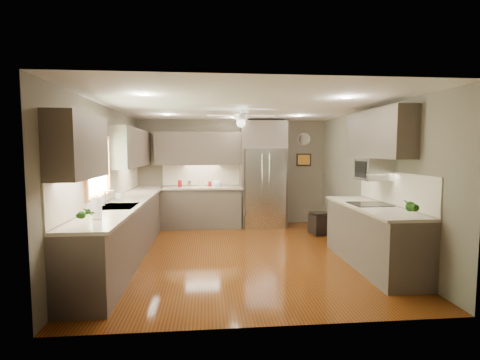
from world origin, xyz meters
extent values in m
plane|color=#432209|center=(0.00, 0.00, 0.00)|extent=(5.00, 5.00, 0.00)
plane|color=white|center=(0.00, 0.00, 2.50)|extent=(5.00, 5.00, 0.00)
plane|color=#675F4E|center=(0.00, 2.50, 1.25)|extent=(4.50, 0.00, 4.50)
plane|color=#675F4E|center=(0.00, -2.50, 1.25)|extent=(4.50, 0.00, 4.50)
plane|color=#675F4E|center=(-2.25, 0.00, 1.25)|extent=(0.00, 5.00, 5.00)
plane|color=#675F4E|center=(2.25, 0.00, 1.25)|extent=(0.00, 5.00, 5.00)
cylinder|color=maroon|center=(-1.23, 2.20, 1.02)|extent=(0.11, 0.11, 0.15)
cylinder|color=silver|center=(-1.02, 2.23, 1.01)|extent=(0.12, 0.12, 0.14)
cylinder|color=beige|center=(-0.74, 2.24, 1.03)|extent=(0.15, 0.15, 0.19)
cylinder|color=maroon|center=(-0.54, 2.25, 1.00)|extent=(0.08, 0.08, 0.12)
imported|color=white|center=(-2.07, 0.05, 1.03)|extent=(0.10, 0.10, 0.17)
imported|color=#285F1B|center=(-1.93, -1.90, 1.08)|extent=(0.17, 0.13, 0.28)
imported|color=#285F1B|center=(1.92, -1.76, 1.09)|extent=(0.16, 0.13, 0.29)
imported|color=beige|center=(-0.37, 2.20, 0.97)|extent=(0.26, 0.26, 0.06)
cube|color=#4B3C36|center=(-1.95, 0.15, 0.45)|extent=(0.60, 4.70, 0.90)
cube|color=#B9B095|center=(-1.94, 0.15, 0.92)|extent=(0.65, 4.70, 0.04)
cube|color=beige|center=(-2.24, 0.15, 1.20)|extent=(0.02, 4.70, 0.50)
cube|color=#4B3C36|center=(-0.72, 2.20, 0.45)|extent=(1.85, 0.60, 0.90)
cube|color=#B9B095|center=(-0.72, 2.19, 0.92)|extent=(1.85, 0.65, 0.04)
cube|color=beige|center=(-0.72, 2.49, 1.20)|extent=(1.85, 0.02, 0.50)
cube|color=#4B3C36|center=(-2.08, -1.60, 1.83)|extent=(0.33, 1.20, 0.75)
cube|color=#4B3C36|center=(-2.08, 1.30, 1.83)|extent=(0.33, 2.40, 0.75)
cube|color=#4B3C36|center=(-0.72, 2.33, 1.83)|extent=(2.15, 0.33, 0.75)
cube|color=#4B3C36|center=(2.08, -0.55, 2.03)|extent=(0.33, 1.70, 0.75)
cube|color=#BFF2B2|center=(-2.23, -0.50, 1.55)|extent=(0.01, 1.00, 0.80)
cube|color=#9A562A|center=(-2.21, -0.50, 1.98)|extent=(0.05, 1.12, 0.06)
cube|color=#9A562A|center=(-2.21, -0.50, 1.12)|extent=(0.05, 1.12, 0.06)
cube|color=#9A562A|center=(-2.21, -1.03, 1.55)|extent=(0.05, 0.06, 0.80)
cube|color=#9A562A|center=(-2.21, 0.03, 1.55)|extent=(0.05, 0.06, 0.80)
cube|color=silver|center=(-1.93, -0.50, 0.93)|extent=(0.50, 0.70, 0.03)
cube|color=#262626|center=(-1.93, -0.50, 0.89)|extent=(0.44, 0.62, 0.05)
cylinder|color=silver|center=(-2.13, -0.50, 1.05)|extent=(0.02, 0.02, 0.24)
cylinder|color=silver|center=(-2.07, -0.50, 1.17)|extent=(0.16, 0.02, 0.02)
cube|color=silver|center=(0.70, 2.14, 0.91)|extent=(0.92, 0.72, 1.82)
cube|color=black|center=(0.70, 1.80, 0.66)|extent=(0.88, 0.02, 0.02)
cube|color=black|center=(0.70, 1.79, 1.25)|extent=(0.01, 0.02, 1.00)
cylinder|color=silver|center=(0.62, 1.76, 1.25)|extent=(0.02, 0.02, 0.90)
cylinder|color=silver|center=(0.78, 1.76, 1.25)|extent=(0.02, 0.02, 0.90)
cube|color=#4B3C36|center=(0.70, 2.20, 2.14)|extent=(1.04, 0.60, 0.63)
cube|color=#4B3C36|center=(0.20, 2.20, 0.91)|extent=(0.06, 0.60, 1.82)
cube|color=#4B3C36|center=(1.20, 2.20, 0.91)|extent=(0.06, 0.60, 1.82)
cube|color=#4B3C36|center=(1.93, -0.80, 0.45)|extent=(0.65, 2.20, 0.90)
cube|color=#B9B095|center=(1.91, -0.80, 0.92)|extent=(0.70, 2.20, 0.04)
cube|color=beige|center=(2.24, -0.80, 1.20)|extent=(0.02, 2.20, 0.50)
cube|color=black|center=(1.91, -0.70, 0.94)|extent=(0.56, 0.52, 0.01)
cube|color=silver|center=(2.03, -0.55, 1.48)|extent=(0.42, 0.55, 0.34)
cube|color=black|center=(1.82, -0.55, 1.48)|extent=(0.02, 0.40, 0.26)
cylinder|color=white|center=(0.00, 0.30, 2.46)|extent=(0.03, 0.03, 0.08)
cylinder|color=white|center=(0.00, 0.30, 2.36)|extent=(0.22, 0.22, 0.10)
sphere|color=white|center=(0.00, 0.30, 2.26)|extent=(0.16, 0.16, 0.16)
cube|color=white|center=(0.35, 0.30, 2.38)|extent=(0.48, 0.11, 0.01)
cube|color=white|center=(0.00, 0.65, 2.38)|extent=(0.11, 0.48, 0.01)
cube|color=white|center=(-0.35, 0.30, 2.38)|extent=(0.48, 0.11, 0.01)
cube|color=white|center=(0.00, -0.05, 2.38)|extent=(0.11, 0.48, 0.01)
cylinder|color=white|center=(-1.40, 1.30, 2.49)|extent=(0.14, 0.14, 0.01)
cylinder|color=white|center=(1.30, 1.30, 2.49)|extent=(0.14, 0.14, 0.01)
cylinder|color=white|center=(-1.40, -1.20, 2.49)|extent=(0.14, 0.14, 0.01)
cylinder|color=white|center=(1.30, -1.20, 2.49)|extent=(0.14, 0.14, 0.01)
cylinder|color=white|center=(0.00, 1.80, 2.49)|extent=(0.14, 0.14, 0.01)
cylinder|color=white|center=(1.75, 2.48, 2.05)|extent=(0.30, 0.03, 0.30)
cylinder|color=silver|center=(1.75, 2.47, 2.05)|extent=(0.29, 0.00, 0.29)
cube|color=black|center=(1.75, 2.48, 1.55)|extent=(0.36, 0.03, 0.30)
cube|color=#C37E27|center=(1.75, 2.46, 1.55)|extent=(0.30, 0.01, 0.24)
cube|color=black|center=(1.76, 1.22, 0.23)|extent=(0.42, 0.42, 0.41)
cube|color=black|center=(1.76, 1.22, 0.46)|extent=(0.40, 0.40, 0.03)
cylinder|color=white|center=(-1.93, -1.51, 1.08)|extent=(0.11, 0.11, 0.27)
cylinder|color=silver|center=(-1.93, -1.51, 1.09)|extent=(0.02, 0.02, 0.29)
camera|label=1|loc=(-0.58, -5.83, 1.78)|focal=26.00mm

